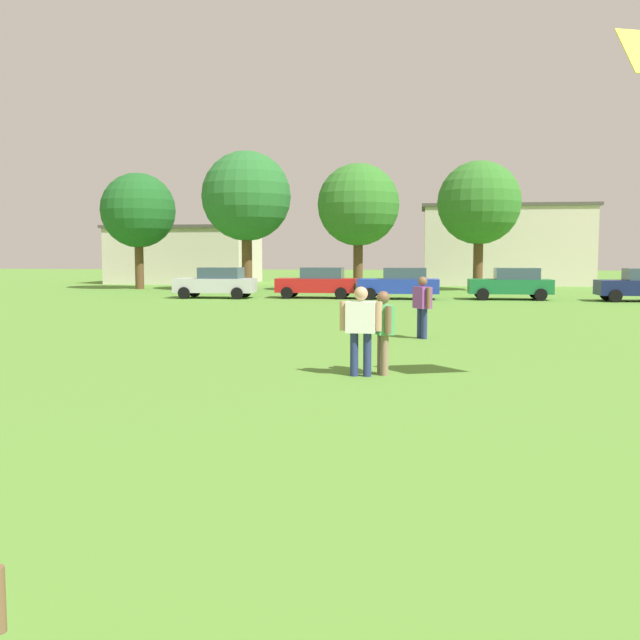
{
  "coord_description": "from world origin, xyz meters",
  "views": [
    {
      "loc": [
        3.48,
        -0.64,
        2.4
      ],
      "look_at": [
        1.98,
        10.09,
        1.41
      ],
      "focal_mm": 40.56,
      "sensor_mm": 36.0,
      "label": 1
    }
  ],
  "objects_px": {
    "adult_bystander": "(383,325)",
    "parked_car_green_3": "(511,283)",
    "parked_car_silver_0": "(217,282)",
    "parked_car_blue_2": "(400,283)",
    "tree_right": "(358,205)",
    "tree_far_right": "(479,203)",
    "bystander_near_trees": "(422,302)",
    "tree_left": "(246,197)",
    "tree_far_left": "(138,211)",
    "bystander_midfield": "(361,323)",
    "parked_car_red_1": "(318,282)"
  },
  "relations": [
    {
      "from": "parked_car_red_1",
      "to": "tree_far_left",
      "type": "xyz_separation_m",
      "value": [
        -13.66,
        8.6,
        4.5
      ]
    },
    {
      "from": "bystander_midfield",
      "to": "bystander_near_trees",
      "type": "bearing_deg",
      "value": 82.11
    },
    {
      "from": "adult_bystander",
      "to": "parked_car_red_1",
      "type": "relative_size",
      "value": 0.39
    },
    {
      "from": "bystander_near_trees",
      "to": "parked_car_silver_0",
      "type": "relative_size",
      "value": 0.41
    },
    {
      "from": "bystander_midfield",
      "to": "parked_car_red_1",
      "type": "height_order",
      "value": "bystander_midfield"
    },
    {
      "from": "tree_far_left",
      "to": "adult_bystander",
      "type": "bearing_deg",
      "value": -60.99
    },
    {
      "from": "parked_car_green_3",
      "to": "tree_left",
      "type": "xyz_separation_m",
      "value": [
        -16.12,
        7.43,
        5.29
      ]
    },
    {
      "from": "parked_car_red_1",
      "to": "tree_left",
      "type": "xyz_separation_m",
      "value": [
        -5.78,
        7.5,
        5.29
      ]
    },
    {
      "from": "parked_car_green_3",
      "to": "tree_far_left",
      "type": "distance_m",
      "value": 25.86
    },
    {
      "from": "tree_left",
      "to": "bystander_midfield",
      "type": "bearing_deg",
      "value": -72.57
    },
    {
      "from": "parked_car_silver_0",
      "to": "parked_car_green_3",
      "type": "relative_size",
      "value": 1.0
    },
    {
      "from": "bystander_near_trees",
      "to": "tree_far_left",
      "type": "height_order",
      "value": "tree_far_left"
    },
    {
      "from": "tree_right",
      "to": "tree_far_right",
      "type": "height_order",
      "value": "tree_far_right"
    },
    {
      "from": "parked_car_blue_2",
      "to": "bystander_near_trees",
      "type": "bearing_deg",
      "value": 93.6
    },
    {
      "from": "parked_car_silver_0",
      "to": "bystander_midfield",
      "type": "bearing_deg",
      "value": 112.22
    },
    {
      "from": "parked_car_green_3",
      "to": "parked_car_blue_2",
      "type": "bearing_deg",
      "value": 3.54
    },
    {
      "from": "parked_car_red_1",
      "to": "tree_far_right",
      "type": "height_order",
      "value": "tree_far_right"
    },
    {
      "from": "tree_far_right",
      "to": "bystander_midfield",
      "type": "bearing_deg",
      "value": -98.03
    },
    {
      "from": "tree_far_left",
      "to": "tree_left",
      "type": "height_order",
      "value": "tree_left"
    },
    {
      "from": "tree_right",
      "to": "tree_far_right",
      "type": "bearing_deg",
      "value": 15.04
    },
    {
      "from": "parked_car_silver_0",
      "to": "parked_car_blue_2",
      "type": "bearing_deg",
      "value": -176.96
    },
    {
      "from": "tree_far_left",
      "to": "parked_car_silver_0",
      "type": "bearing_deg",
      "value": -48.97
    },
    {
      "from": "adult_bystander",
      "to": "parked_car_green_3",
      "type": "height_order",
      "value": "parked_car_green_3"
    },
    {
      "from": "bystander_midfield",
      "to": "adult_bystander",
      "type": "bearing_deg",
      "value": 33.86
    },
    {
      "from": "bystander_near_trees",
      "to": "parked_car_green_3",
      "type": "relative_size",
      "value": 0.41
    },
    {
      "from": "tree_left",
      "to": "bystander_near_trees",
      "type": "bearing_deg",
      "value": -66.23
    },
    {
      "from": "tree_far_left",
      "to": "tree_right",
      "type": "bearing_deg",
      "value": -4.52
    },
    {
      "from": "bystander_midfield",
      "to": "tree_far_right",
      "type": "bearing_deg",
      "value": 84.4
    },
    {
      "from": "parked_car_silver_0",
      "to": "parked_car_green_3",
      "type": "xyz_separation_m",
      "value": [
        15.8,
        0.89,
        0.0
      ]
    },
    {
      "from": "parked_car_blue_2",
      "to": "parked_car_green_3",
      "type": "xyz_separation_m",
      "value": [
        5.84,
        0.36,
        0.0
      ]
    },
    {
      "from": "parked_car_blue_2",
      "to": "tree_far_left",
      "type": "bearing_deg",
      "value": -26.08
    },
    {
      "from": "parked_car_silver_0",
      "to": "tree_left",
      "type": "distance_m",
      "value": 9.86
    },
    {
      "from": "parked_car_green_3",
      "to": "parked_car_silver_0",
      "type": "bearing_deg",
      "value": 3.23
    },
    {
      "from": "tree_right",
      "to": "tree_far_right",
      "type": "relative_size",
      "value": 0.97
    },
    {
      "from": "parked_car_red_1",
      "to": "tree_far_right",
      "type": "xyz_separation_m",
      "value": [
        9.3,
        9.47,
        4.86
      ]
    },
    {
      "from": "bystander_near_trees",
      "to": "parked_car_silver_0",
      "type": "height_order",
      "value": "bystander_near_trees"
    },
    {
      "from": "parked_car_green_3",
      "to": "tree_right",
      "type": "bearing_deg",
      "value": -39.84
    },
    {
      "from": "bystander_near_trees",
      "to": "tree_left",
      "type": "xyz_separation_m",
      "value": [
        -11.42,
        25.93,
        5.1
      ]
    },
    {
      "from": "adult_bystander",
      "to": "tree_right",
      "type": "height_order",
      "value": "tree_right"
    },
    {
      "from": "bystander_near_trees",
      "to": "bystander_midfield",
      "type": "bearing_deg",
      "value": 140.71
    },
    {
      "from": "bystander_midfield",
      "to": "tree_far_right",
      "type": "relative_size",
      "value": 0.21
    },
    {
      "from": "parked_car_green_3",
      "to": "tree_left",
      "type": "height_order",
      "value": "tree_left"
    },
    {
      "from": "bystander_midfield",
      "to": "tree_left",
      "type": "relative_size",
      "value": 0.19
    },
    {
      "from": "bystander_midfield",
      "to": "parked_car_blue_2",
      "type": "relative_size",
      "value": 0.41
    },
    {
      "from": "parked_car_blue_2",
      "to": "tree_right",
      "type": "bearing_deg",
      "value": -69.13
    },
    {
      "from": "tree_right",
      "to": "parked_car_blue_2",
      "type": "bearing_deg",
      "value": -69.13
    },
    {
      "from": "parked_car_silver_0",
      "to": "bystander_near_trees",
      "type": "bearing_deg",
      "value": 122.23
    },
    {
      "from": "tree_left",
      "to": "tree_far_right",
      "type": "height_order",
      "value": "tree_left"
    },
    {
      "from": "parked_car_green_3",
      "to": "tree_far_left",
      "type": "relative_size",
      "value": 0.54
    },
    {
      "from": "bystander_midfield",
      "to": "tree_right",
      "type": "bearing_deg",
      "value": 97.48
    }
  ]
}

